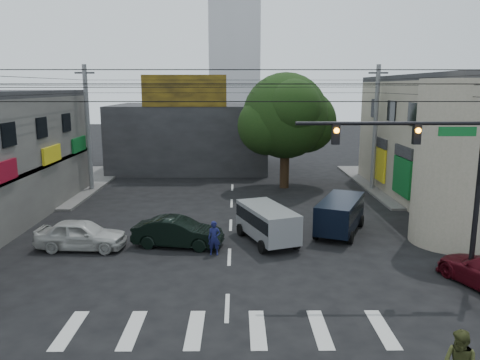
{
  "coord_description": "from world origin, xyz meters",
  "views": [
    {
      "loc": [
        0.34,
        -18.21,
        7.62
      ],
      "look_at": [
        0.5,
        4.0,
        3.19
      ],
      "focal_mm": 35.0,
      "sensor_mm": 36.0,
      "label": 1
    }
  ],
  "objects_px": {
    "traffic_gantry": "(437,163)",
    "silver_minivan": "(267,225)",
    "traffic_officer": "(214,238)",
    "street_tree": "(285,116)",
    "utility_pole_far_left": "(88,129)",
    "dark_sedan": "(178,232)",
    "navy_van": "(340,216)",
    "white_compact": "(81,235)",
    "utility_pole_far_right": "(375,129)"
  },
  "relations": [
    {
      "from": "traffic_gantry",
      "to": "silver_minivan",
      "type": "bearing_deg",
      "value": 139.55
    },
    {
      "from": "traffic_gantry",
      "to": "traffic_officer",
      "type": "height_order",
      "value": "traffic_gantry"
    },
    {
      "from": "street_tree",
      "to": "traffic_gantry",
      "type": "height_order",
      "value": "street_tree"
    },
    {
      "from": "utility_pole_far_left",
      "to": "dark_sedan",
      "type": "bearing_deg",
      "value": -57.43
    },
    {
      "from": "street_tree",
      "to": "navy_van",
      "type": "xyz_separation_m",
      "value": [
        1.8,
        -11.42,
        -4.56
      ]
    },
    {
      "from": "dark_sedan",
      "to": "traffic_officer",
      "type": "distance_m",
      "value": 2.17
    },
    {
      "from": "street_tree",
      "to": "traffic_officer",
      "type": "height_order",
      "value": "street_tree"
    },
    {
      "from": "utility_pole_far_left",
      "to": "navy_van",
      "type": "xyz_separation_m",
      "value": [
        16.3,
        -10.42,
        -3.68
      ]
    },
    {
      "from": "traffic_gantry",
      "to": "utility_pole_far_left",
      "type": "bearing_deg",
      "value": 137.14
    },
    {
      "from": "street_tree",
      "to": "white_compact",
      "type": "height_order",
      "value": "street_tree"
    },
    {
      "from": "utility_pole_far_right",
      "to": "traffic_officer",
      "type": "relative_size",
      "value": 5.77
    },
    {
      "from": "street_tree",
      "to": "dark_sedan",
      "type": "bearing_deg",
      "value": -115.75
    },
    {
      "from": "navy_van",
      "to": "street_tree",
      "type": "bearing_deg",
      "value": 32.75
    },
    {
      "from": "traffic_gantry",
      "to": "dark_sedan",
      "type": "relative_size",
      "value": 1.6
    },
    {
      "from": "silver_minivan",
      "to": "navy_van",
      "type": "xyz_separation_m",
      "value": [
        3.94,
        1.49,
        0.02
      ]
    },
    {
      "from": "traffic_gantry",
      "to": "white_compact",
      "type": "height_order",
      "value": "traffic_gantry"
    },
    {
      "from": "dark_sedan",
      "to": "white_compact",
      "type": "height_order",
      "value": "white_compact"
    },
    {
      "from": "utility_pole_far_left",
      "to": "utility_pole_far_right",
      "type": "relative_size",
      "value": 1.0
    },
    {
      "from": "street_tree",
      "to": "dark_sedan",
      "type": "distance_m",
      "value": 15.73
    },
    {
      "from": "utility_pole_far_right",
      "to": "dark_sedan",
      "type": "xyz_separation_m",
      "value": [
        -13.01,
        -12.5,
        -3.89
      ]
    },
    {
      "from": "traffic_gantry",
      "to": "utility_pole_far_right",
      "type": "bearing_deg",
      "value": 81.06
    },
    {
      "from": "navy_van",
      "to": "traffic_officer",
      "type": "height_order",
      "value": "navy_van"
    },
    {
      "from": "street_tree",
      "to": "traffic_officer",
      "type": "distance_m",
      "value": 16.11
    },
    {
      "from": "utility_pole_far_right",
      "to": "dark_sedan",
      "type": "distance_m",
      "value": 18.46
    },
    {
      "from": "silver_minivan",
      "to": "navy_van",
      "type": "distance_m",
      "value": 4.22
    },
    {
      "from": "traffic_gantry",
      "to": "navy_van",
      "type": "bearing_deg",
      "value": 107.12
    },
    {
      "from": "silver_minivan",
      "to": "white_compact",
      "type": "bearing_deg",
      "value": 75.61
    },
    {
      "from": "dark_sedan",
      "to": "traffic_officer",
      "type": "height_order",
      "value": "traffic_officer"
    },
    {
      "from": "utility_pole_far_left",
      "to": "navy_van",
      "type": "bearing_deg",
      "value": -32.6
    },
    {
      "from": "dark_sedan",
      "to": "silver_minivan",
      "type": "relative_size",
      "value": 1.0
    },
    {
      "from": "traffic_gantry",
      "to": "silver_minivan",
      "type": "distance_m",
      "value": 8.78
    },
    {
      "from": "utility_pole_far_left",
      "to": "street_tree",
      "type": "bearing_deg",
      "value": 3.95
    },
    {
      "from": "navy_van",
      "to": "utility_pole_far_left",
      "type": "bearing_deg",
      "value": 81.21
    },
    {
      "from": "dark_sedan",
      "to": "silver_minivan",
      "type": "height_order",
      "value": "silver_minivan"
    },
    {
      "from": "street_tree",
      "to": "traffic_officer",
      "type": "bearing_deg",
      "value": -107.73
    },
    {
      "from": "traffic_gantry",
      "to": "utility_pole_far_right",
      "type": "distance_m",
      "value": 17.21
    },
    {
      "from": "traffic_gantry",
      "to": "traffic_officer",
      "type": "distance_m",
      "value": 9.99
    },
    {
      "from": "traffic_gantry",
      "to": "white_compact",
      "type": "distance_m",
      "value": 15.99
    },
    {
      "from": "street_tree",
      "to": "navy_van",
      "type": "bearing_deg",
      "value": -81.06
    },
    {
      "from": "traffic_gantry",
      "to": "navy_van",
      "type": "height_order",
      "value": "traffic_gantry"
    },
    {
      "from": "silver_minivan",
      "to": "traffic_officer",
      "type": "height_order",
      "value": "silver_minivan"
    },
    {
      "from": "street_tree",
      "to": "traffic_gantry",
      "type": "relative_size",
      "value": 1.21
    },
    {
      "from": "utility_pole_far_left",
      "to": "traffic_officer",
      "type": "xyz_separation_m",
      "value": [
        9.81,
        -13.68,
        -3.8
      ]
    },
    {
      "from": "utility_pole_far_right",
      "to": "white_compact",
      "type": "xyz_separation_m",
      "value": [
        -17.57,
        -12.86,
        -3.88
      ]
    },
    {
      "from": "street_tree",
      "to": "utility_pole_far_right",
      "type": "relative_size",
      "value": 0.95
    },
    {
      "from": "street_tree",
      "to": "traffic_gantry",
      "type": "bearing_deg",
      "value": -78.01
    },
    {
      "from": "traffic_officer",
      "to": "utility_pole_far_right",
      "type": "bearing_deg",
      "value": 51.72
    },
    {
      "from": "silver_minivan",
      "to": "traffic_officer",
      "type": "relative_size",
      "value": 2.83
    },
    {
      "from": "traffic_gantry",
      "to": "traffic_officer",
      "type": "relative_size",
      "value": 4.51
    },
    {
      "from": "street_tree",
      "to": "dark_sedan",
      "type": "relative_size",
      "value": 1.93
    }
  ]
}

